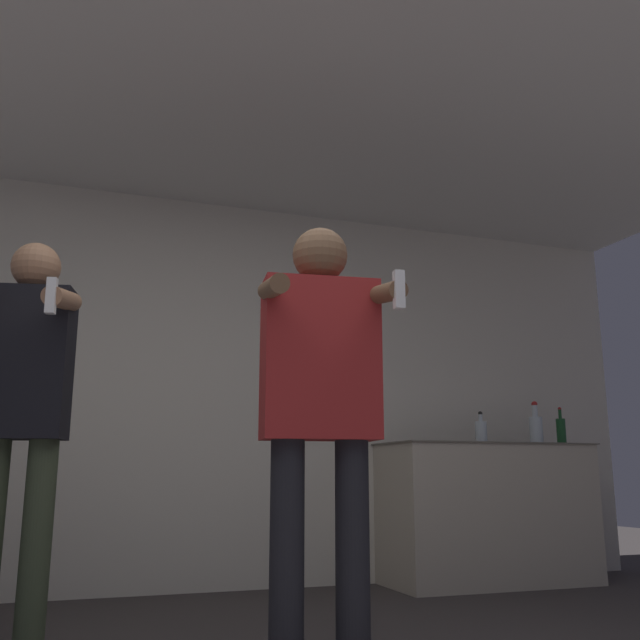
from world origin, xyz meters
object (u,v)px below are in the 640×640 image
Objects in this scene: bottle_short_whiskey at (561,430)px; person_woman_foreground at (320,397)px; bottle_dark_rum at (481,431)px; bottle_green_wine at (536,428)px; person_man_side at (24,401)px.

person_woman_foreground is at bearing -145.53° from bottle_short_whiskey.
person_woman_foreground reaches higher than bottle_dark_rum.
bottle_dark_rum is at bearing 43.40° from person_woman_foreground.
bottle_dark_rum is at bearing -180.00° from bottle_green_wine.
person_man_side reaches higher than bottle_short_whiskey.
bottle_green_wine is at bearing 180.00° from bottle_short_whiskey.
person_woman_foreground is at bearing -136.60° from bottle_dark_rum.
bottle_short_whiskey is at bearing 34.47° from person_woman_foreground.
bottle_green_wine is 0.18× the size of person_woman_foreground.
bottle_dark_rum is 2.39m from person_woman_foreground.
person_man_side is (-1.10, 0.60, 0.00)m from person_woman_foreground.
person_man_side is at bearing -163.37° from bottle_short_whiskey.
bottle_short_whiskey reaches higher than bottle_dark_rum.
person_woman_foreground is (-2.18, -1.64, -0.03)m from bottle_green_wine.
person_man_side reaches higher than bottle_dark_rum.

